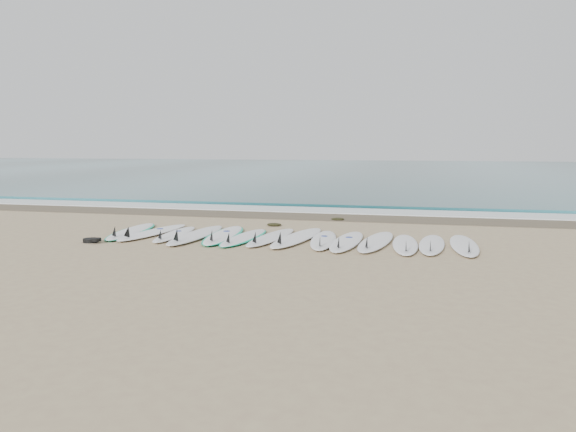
% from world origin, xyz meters
% --- Properties ---
extents(ground, '(120.00, 120.00, 0.00)m').
position_xyz_m(ground, '(0.00, 0.00, 0.00)').
color(ground, tan).
extents(ocean, '(120.00, 55.00, 0.03)m').
position_xyz_m(ocean, '(0.00, 32.50, 0.01)').
color(ocean, '#255E66').
rests_on(ocean, ground).
extents(wet_sand_band, '(120.00, 1.80, 0.01)m').
position_xyz_m(wet_sand_band, '(0.00, 4.10, 0.01)').
color(wet_sand_band, brown).
rests_on(wet_sand_band, ground).
extents(foam_band, '(120.00, 1.40, 0.04)m').
position_xyz_m(foam_band, '(0.00, 5.50, 0.02)').
color(foam_band, silver).
rests_on(foam_band, ground).
extents(wave_crest, '(120.00, 1.00, 0.10)m').
position_xyz_m(wave_crest, '(0.00, 7.00, 0.05)').
color(wave_crest, '#255E66').
rests_on(wave_crest, ground).
extents(surfboard_0, '(0.98, 2.70, 0.34)m').
position_xyz_m(surfboard_0, '(-3.71, 0.10, 0.05)').
color(surfboard_0, white).
rests_on(surfboard_0, ground).
extents(surfboard_1, '(0.87, 2.71, 0.34)m').
position_xyz_m(surfboard_1, '(-3.14, 0.04, 0.06)').
color(surfboard_1, white).
rests_on(surfboard_1, ground).
extents(surfboard_2, '(0.65, 2.36, 0.30)m').
position_xyz_m(surfboard_2, '(-2.54, -0.07, 0.05)').
color(surfboard_2, white).
rests_on(surfboard_2, ground).
extents(surfboard_3, '(0.60, 2.87, 0.37)m').
position_xyz_m(surfboard_3, '(-2.01, -0.10, 0.06)').
color(surfboard_3, white).
rests_on(surfboard_3, ground).
extents(surfboard_4, '(0.93, 2.80, 0.35)m').
position_xyz_m(surfboard_4, '(-1.41, 0.09, 0.05)').
color(surfboard_4, white).
rests_on(surfboard_4, ground).
extents(surfboard_5, '(0.71, 2.49, 0.31)m').
position_xyz_m(surfboard_5, '(-0.88, -0.09, 0.05)').
color(surfboard_5, white).
rests_on(surfboard_5, ground).
extents(surfboard_6, '(0.78, 2.62, 0.33)m').
position_xyz_m(surfboard_6, '(-0.30, 0.02, 0.06)').
color(surfboard_6, white).
rests_on(surfboard_6, ground).
extents(surfboard_7, '(0.94, 2.92, 0.37)m').
position_xyz_m(surfboard_7, '(0.27, 0.08, 0.06)').
color(surfboard_7, white).
rests_on(surfboard_7, ground).
extents(surfboard_8, '(0.76, 2.55, 0.32)m').
position_xyz_m(surfboard_8, '(0.88, -0.04, 0.06)').
color(surfboard_8, white).
rests_on(surfboard_8, ground).
extents(surfboard_9, '(0.64, 2.67, 0.34)m').
position_xyz_m(surfboard_9, '(1.39, -0.11, 0.06)').
color(surfboard_9, white).
rests_on(surfboard_9, ground).
extents(surfboard_10, '(0.83, 2.75, 0.35)m').
position_xyz_m(surfboard_10, '(1.98, 0.01, 0.06)').
color(surfboard_10, white).
rests_on(surfboard_10, ground).
extents(surfboard_11, '(0.63, 2.48, 0.31)m').
position_xyz_m(surfboard_11, '(2.59, -0.17, 0.05)').
color(surfboard_11, white).
rests_on(surfboard_11, ground).
extents(surfboard_12, '(0.62, 2.47, 0.31)m').
position_xyz_m(surfboard_12, '(3.12, -0.05, 0.05)').
color(surfboard_12, white).
rests_on(surfboard_12, ground).
extents(surfboard_13, '(0.60, 2.58, 0.33)m').
position_xyz_m(surfboard_13, '(3.75, 0.00, 0.06)').
color(surfboard_13, white).
rests_on(surfboard_13, ground).
extents(seaweed_near, '(0.38, 0.30, 0.07)m').
position_xyz_m(seaweed_near, '(-0.76, 2.05, 0.04)').
color(seaweed_near, black).
rests_on(seaweed_near, ground).
extents(seaweed_far, '(0.36, 0.28, 0.07)m').
position_xyz_m(seaweed_far, '(0.66, 3.49, 0.04)').
color(seaweed_far, black).
rests_on(seaweed_far, ground).
extents(leash_coil, '(0.46, 0.36, 0.11)m').
position_xyz_m(leash_coil, '(-3.89, -1.20, 0.05)').
color(leash_coil, black).
rests_on(leash_coil, ground).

